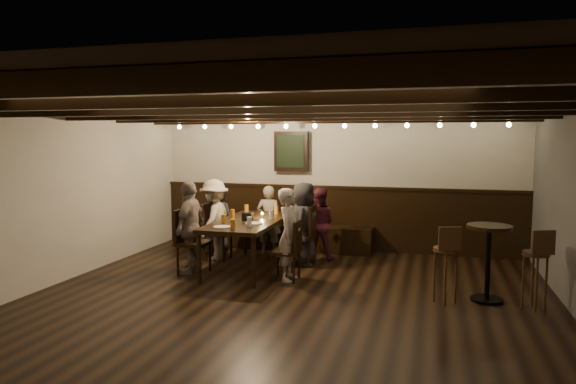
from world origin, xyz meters
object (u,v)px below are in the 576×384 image
(person_right_near, at_px, (304,224))
(bar_stool_left, at_px, (445,274))
(person_bench_right, at_px, (319,224))
(person_right_far, at_px, (289,234))
(dining_table, at_px, (249,224))
(person_bench_centre, at_px, (269,220))
(chair_right_far, at_px, (287,262))
(person_left_near, at_px, (214,220))
(chair_right_near, at_px, (302,247))
(chair_left_far, at_px, (193,254))
(high_top_table, at_px, (489,251))
(person_left_far, at_px, (190,227))
(bar_stool_right, at_px, (535,279))
(chair_left_near, at_px, (216,242))
(person_bench_left, at_px, (216,218))

(person_right_near, bearing_deg, bar_stool_left, -123.61)
(person_bench_right, distance_m, person_right_far, 1.36)
(dining_table, xyz_separation_m, person_bench_centre, (-0.02, 1.05, -0.10))
(chair_right_far, xyz_separation_m, person_left_near, (-1.49, 0.87, 0.40))
(chair_right_near, xyz_separation_m, person_right_near, (0.03, 0.00, 0.36))
(chair_left_far, height_order, person_right_far, person_right_far)
(high_top_table, bearing_deg, dining_table, 168.76)
(person_left_near, height_order, person_right_near, person_left_near)
(person_bench_right, bearing_deg, high_top_table, 146.05)
(chair_right_near, distance_m, person_left_far, 1.77)
(person_left_near, xyz_separation_m, bar_stool_right, (4.61, -1.25, -0.31))
(chair_left_near, bearing_deg, person_right_far, 58.51)
(bar_stool_left, bearing_deg, chair_right_near, 132.92)
(chair_left_near, relative_size, person_bench_left, 0.75)
(dining_table, height_order, person_right_near, person_right_near)
(chair_right_far, bearing_deg, person_right_far, -90.00)
(dining_table, relative_size, chair_right_far, 2.38)
(person_bench_right, bearing_deg, person_left_far, 39.29)
(chair_left_near, xyz_separation_m, bar_stool_left, (3.58, -1.30, 0.07))
(chair_right_far, bearing_deg, person_bench_left, 50.16)
(person_left_far, distance_m, bar_stool_left, 3.63)
(high_top_table, xyz_separation_m, bar_stool_left, (-0.50, -0.21, -0.26))
(chair_right_near, height_order, person_left_near, person_left_near)
(chair_right_far, distance_m, person_bench_left, 2.14)
(person_bench_left, bearing_deg, chair_left_near, 111.86)
(chair_left_near, xyz_separation_m, person_left_far, (-0.01, -0.90, 0.40))
(bar_stool_left, bearing_deg, chair_left_far, 158.43)
(chair_left_far, xyz_separation_m, chair_right_near, (1.42, 0.93, -0.00))
(chair_left_near, relative_size, bar_stool_right, 0.97)
(chair_left_near, xyz_separation_m, person_left_near, (-0.03, -0.00, 0.38))
(chair_right_near, xyz_separation_m, person_bench_right, (0.17, 0.45, 0.30))
(dining_table, distance_m, bar_stool_left, 3.00)
(chair_left_near, distance_m, person_right_near, 1.52)
(person_left_far, xyz_separation_m, person_right_near, (1.48, 0.93, -0.03))
(person_left_far, bearing_deg, bar_stool_left, 82.34)
(person_bench_left, bearing_deg, person_bench_centre, -170.54)
(dining_table, height_order, chair_right_far, chair_right_far)
(person_bench_left, height_order, high_top_table, person_bench_left)
(chair_right_near, bearing_deg, person_right_near, -90.00)
(person_bench_centre, bearing_deg, chair_left_far, 64.36)
(chair_left_far, relative_size, chair_right_far, 1.12)
(chair_right_near, height_order, high_top_table, same)
(person_bench_left, relative_size, person_left_far, 0.90)
(person_right_near, xyz_separation_m, high_top_table, (2.61, -1.13, -0.03))
(person_bench_centre, bearing_deg, dining_table, 90.00)
(person_left_far, bearing_deg, high_top_table, 85.98)
(person_bench_centre, distance_m, person_right_far, 1.68)
(chair_right_near, bearing_deg, person_left_near, 90.00)
(person_bench_left, bearing_deg, chair_right_near, 164.47)
(chair_left_near, bearing_deg, chair_right_far, 57.95)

